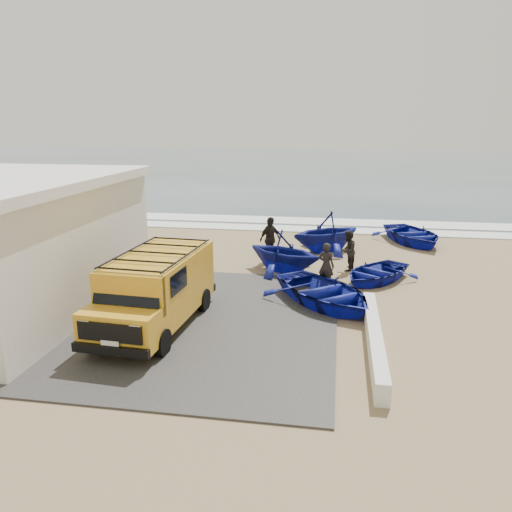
{
  "coord_description": "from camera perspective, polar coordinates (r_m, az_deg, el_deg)",
  "views": [
    {
      "loc": [
        3.88,
        -15.78,
        5.94
      ],
      "look_at": [
        1.0,
        1.52,
        1.2
      ],
      "focal_mm": 35.0,
      "sensor_mm": 36.0,
      "label": 1
    }
  ],
  "objects": [
    {
      "name": "boat_mid_left",
      "position": [
        20.21,
        3.2,
        0.53
      ],
      "size": [
        4.2,
        4.02,
        1.72
      ],
      "primitive_type": "imported",
      "rotation": [
        0.0,
        0.0,
        1.08
      ],
      "color": "navy",
      "rests_on": "ground"
    },
    {
      "name": "boat_near_right",
      "position": [
        19.63,
        13.46,
        -1.84
      ],
      "size": [
        3.99,
        4.23,
        0.71
      ],
      "primitive_type": "imported",
      "rotation": [
        0.0,
        0.0,
        -0.61
      ],
      "color": "navy",
      "rests_on": "ground"
    },
    {
      "name": "fisherman_front",
      "position": [
        18.35,
        8.03,
        -1.11
      ],
      "size": [
        0.74,
        0.64,
        1.72
      ],
      "primitive_type": "imported",
      "rotation": [
        0.0,
        0.0,
        2.69
      ],
      "color": "black",
      "rests_on": "ground"
    },
    {
      "name": "surf_wash",
      "position": [
        31.1,
        2.1,
        4.13
      ],
      "size": [
        180.0,
        2.2,
        0.04
      ],
      "primitive_type": "cube",
      "color": "white",
      "rests_on": "ground"
    },
    {
      "name": "surf_line",
      "position": [
        28.67,
        1.45,
        3.21
      ],
      "size": [
        180.0,
        1.6,
        0.06
      ],
      "primitive_type": "cube",
      "color": "white",
      "rests_on": "ground"
    },
    {
      "name": "boat_far_right",
      "position": [
        26.29,
        17.46,
        2.36
      ],
      "size": [
        4.46,
        5.19,
        0.9
      ],
      "primitive_type": "imported",
      "rotation": [
        0.0,
        0.0,
        0.36
      ],
      "color": "navy",
      "rests_on": "ground"
    },
    {
      "name": "ocean",
      "position": [
        72.13,
        6.42,
        10.3
      ],
      "size": [
        180.0,
        88.0,
        0.01
      ],
      "primitive_type": "cube",
      "color": "#385166",
      "rests_on": "ground"
    },
    {
      "name": "slab",
      "position": [
        16.11,
        -12.79,
        -6.82
      ],
      "size": [
        12.0,
        10.0,
        0.05
      ],
      "primitive_type": "cube",
      "color": "#3D3B38",
      "rests_on": "ground"
    },
    {
      "name": "fisherman_back",
      "position": [
        21.79,
        1.59,
        1.95
      ],
      "size": [
        1.08,
        1.2,
        1.96
      ],
      "primitive_type": "imported",
      "rotation": [
        0.0,
        0.0,
        0.91
      ],
      "color": "black",
      "rests_on": "ground"
    },
    {
      "name": "boat_near_left",
      "position": [
        16.8,
        7.79,
        -4.1
      ],
      "size": [
        5.13,
        5.32,
        0.9
      ],
      "primitive_type": "imported",
      "rotation": [
        0.0,
        0.0,
        0.68
      ],
      "color": "navy",
      "rests_on": "ground"
    },
    {
      "name": "boat_far_left",
      "position": [
        23.65,
        8.03,
        2.78
      ],
      "size": [
        4.74,
        4.66,
        1.89
      ],
      "primitive_type": "imported",
      "rotation": [
        0.0,
        0.0,
        -0.9
      ],
      "color": "navy",
      "rests_on": "ground"
    },
    {
      "name": "van",
      "position": [
        15.0,
        -11.38,
        -3.59
      ],
      "size": [
        2.39,
        5.35,
        2.24
      ],
      "rotation": [
        0.0,
        0.0,
        -0.07
      ],
      "color": "gold",
      "rests_on": "ground"
    },
    {
      "name": "ground",
      "position": [
        17.3,
        -4.13,
        -5.0
      ],
      "size": [
        160.0,
        160.0,
        0.0
      ],
      "primitive_type": "plane",
      "color": "#917A54"
    },
    {
      "name": "fisherman_middle",
      "position": [
        20.72,
        10.44,
        0.6
      ],
      "size": [
        0.83,
        0.95,
        1.67
      ],
      "primitive_type": "imported",
      "rotation": [
        0.0,
        0.0,
        -1.85
      ],
      "color": "black",
      "rests_on": "ground"
    },
    {
      "name": "parapet",
      "position": [
        14.02,
        13.36,
        -9.14
      ],
      "size": [
        0.35,
        6.0,
        0.55
      ],
      "primitive_type": "cube",
      "color": "silver",
      "rests_on": "ground"
    }
  ]
}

